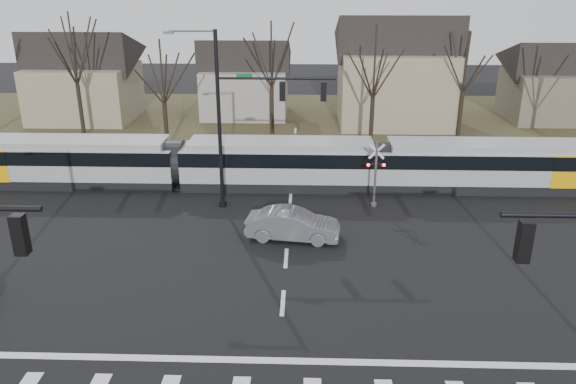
{
  "coord_description": "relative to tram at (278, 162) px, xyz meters",
  "views": [
    {
      "loc": [
        0.86,
        -18.3,
        12.88
      ],
      "look_at": [
        0.0,
        9.0,
        2.3
      ],
      "focal_mm": 35.0,
      "sensor_mm": 36.0,
      "label": 1
    }
  ],
  "objects": [
    {
      "name": "ground",
      "position": [
        0.85,
        -16.0,
        -1.68
      ],
      "size": [
        140.0,
        140.0,
        0.0
      ],
      "primitive_type": "plane",
      "color": "black"
    },
    {
      "name": "rail_crossing_signal",
      "position": [
        5.85,
        -3.21,
        0.21
      ],
      "size": [
        1.08,
        0.36,
        4.0
      ],
      "color": "#59595B",
      "rests_on": "ground"
    },
    {
      "name": "rail_pair",
      "position": [
        0.85,
        -0.2,
        -1.65
      ],
      "size": [
        90.0,
        1.52,
        0.06
      ],
      "color": "#59595E",
      "rests_on": "ground"
    },
    {
      "name": "house_b",
      "position": [
        -4.15,
        20.0,
        2.29
      ],
      "size": [
        8.64,
        7.56,
        7.65
      ],
      "color": "gray",
      "rests_on": "ground"
    },
    {
      "name": "house_a",
      "position": [
        -19.15,
        18.0,
        2.78
      ],
      "size": [
        9.72,
        8.64,
        8.6
      ],
      "color": "gray",
      "rests_on": "ground"
    },
    {
      "name": "lane_dashes",
      "position": [
        0.85,
        -0.0,
        -1.67
      ],
      "size": [
        0.18,
        30.0,
        0.01
      ],
      "color": "silver",
      "rests_on": "ground"
    },
    {
      "name": "tram",
      "position": [
        0.0,
        0.0,
        0.0
      ],
      "size": [
        40.62,
        3.02,
        3.08
      ],
      "color": "gray",
      "rests_on": "ground"
    },
    {
      "name": "sedan",
      "position": [
        1.12,
        -7.79,
        -0.88
      ],
      "size": [
        2.84,
        5.25,
        1.6
      ],
      "primitive_type": "imported",
      "rotation": [
        0.0,
        0.0,
        1.45
      ],
      "color": "#5C5D65",
      "rests_on": "ground"
    },
    {
      "name": "tree_row",
      "position": [
        2.85,
        10.0,
        3.32
      ],
      "size": [
        59.2,
        7.2,
        10.0
      ],
      "color": "black",
      "rests_on": "ground"
    },
    {
      "name": "grass_verge",
      "position": [
        0.85,
        16.0,
        -1.67
      ],
      "size": [
        140.0,
        28.0,
        0.01
      ],
      "primitive_type": "cube",
      "color": "#38331E",
      "rests_on": "ground"
    },
    {
      "name": "signal_pole_far",
      "position": [
        -1.56,
        -3.5,
        4.02
      ],
      "size": [
        9.28,
        0.44,
        10.2
      ],
      "color": "black",
      "rests_on": "ground"
    },
    {
      "name": "house_d",
      "position": [
        24.85,
        19.0,
        2.29
      ],
      "size": [
        8.64,
        7.56,
        7.65
      ],
      "color": "brown",
      "rests_on": "ground"
    },
    {
      "name": "stop_line",
      "position": [
        0.85,
        -17.8,
        -1.67
      ],
      "size": [
        28.0,
        0.35,
        0.01
      ],
      "primitive_type": "cube",
      "color": "silver",
      "rests_on": "ground"
    },
    {
      "name": "house_c",
      "position": [
        9.85,
        17.0,
        3.55
      ],
      "size": [
        10.8,
        8.64,
        10.1
      ],
      "color": "gray",
      "rests_on": "ground"
    }
  ]
}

